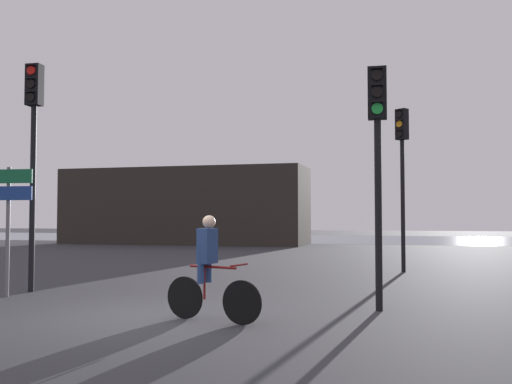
{
  "coord_description": "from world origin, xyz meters",
  "views": [
    {
      "loc": [
        4.13,
        -8.31,
        1.59
      ],
      "look_at": [
        0.5,
        5.0,
        2.2
      ],
      "focal_mm": 40.0,
      "sensor_mm": 36.0,
      "label": 1
    }
  ],
  "objects_px": {
    "traffic_light_near_right": "(378,140)",
    "direction_sign_post": "(7,207)",
    "traffic_light_far_right": "(402,159)",
    "cyclist": "(209,267)",
    "traffic_light_near_left": "(33,134)",
    "distant_building": "(184,206)"
  },
  "relations": [
    {
      "from": "distant_building",
      "to": "direction_sign_post",
      "type": "bearing_deg",
      "value": -76.54
    },
    {
      "from": "traffic_light_near_left",
      "to": "direction_sign_post",
      "type": "relative_size",
      "value": 1.89
    },
    {
      "from": "distant_building",
      "to": "traffic_light_near_right",
      "type": "bearing_deg",
      "value": -59.97
    },
    {
      "from": "direction_sign_post",
      "to": "distant_building",
      "type": "bearing_deg",
      "value": -81.52
    },
    {
      "from": "traffic_light_near_right",
      "to": "direction_sign_post",
      "type": "bearing_deg",
      "value": -0.75
    },
    {
      "from": "traffic_light_near_right",
      "to": "traffic_light_near_left",
      "type": "bearing_deg",
      "value": -7.08
    },
    {
      "from": "traffic_light_near_right",
      "to": "traffic_light_near_left",
      "type": "xyz_separation_m",
      "value": [
        -7.31,
        0.58,
        0.46
      ]
    },
    {
      "from": "traffic_light_far_right",
      "to": "direction_sign_post",
      "type": "relative_size",
      "value": 1.83
    },
    {
      "from": "traffic_light_near_left",
      "to": "distant_building",
      "type": "bearing_deg",
      "value": -79.98
    },
    {
      "from": "traffic_light_near_right",
      "to": "traffic_light_near_left",
      "type": "relative_size",
      "value": 0.85
    },
    {
      "from": "traffic_light_far_right",
      "to": "traffic_light_near_right",
      "type": "height_order",
      "value": "traffic_light_far_right"
    },
    {
      "from": "traffic_light_far_right",
      "to": "direction_sign_post",
      "type": "xyz_separation_m",
      "value": [
        -7.59,
        -7.34,
        -1.49
      ]
    },
    {
      "from": "traffic_light_near_left",
      "to": "cyclist",
      "type": "relative_size",
      "value": 2.95
    },
    {
      "from": "traffic_light_far_right",
      "to": "cyclist",
      "type": "bearing_deg",
      "value": 106.17
    },
    {
      "from": "direction_sign_post",
      "to": "cyclist",
      "type": "relative_size",
      "value": 1.56
    },
    {
      "from": "cyclist",
      "to": "traffic_light_near_left",
      "type": "bearing_deg",
      "value": -100.06
    },
    {
      "from": "traffic_light_far_right",
      "to": "traffic_light_near_right",
      "type": "bearing_deg",
      "value": 121.2
    },
    {
      "from": "traffic_light_near_right",
      "to": "distant_building",
      "type": "bearing_deg",
      "value": -62.52
    },
    {
      "from": "traffic_light_near_right",
      "to": "cyclist",
      "type": "distance_m",
      "value": 3.64
    },
    {
      "from": "distant_building",
      "to": "traffic_light_far_right",
      "type": "xyz_separation_m",
      "value": [
        12.83,
        -14.55,
        1.05
      ]
    },
    {
      "from": "traffic_light_near_right",
      "to": "cyclist",
      "type": "xyz_separation_m",
      "value": [
        -2.46,
        -1.67,
        -2.1
      ]
    },
    {
      "from": "traffic_light_near_left",
      "to": "cyclist",
      "type": "xyz_separation_m",
      "value": [
        4.85,
        -2.25,
        -2.56
      ]
    }
  ]
}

